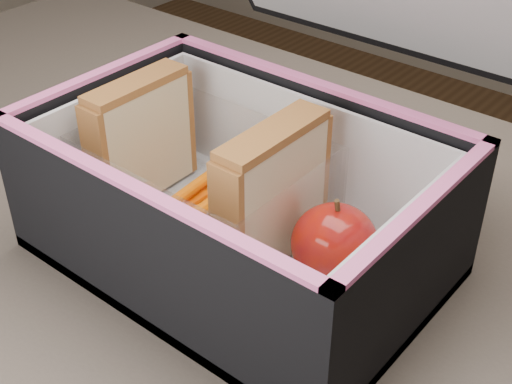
% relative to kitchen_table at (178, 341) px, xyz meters
% --- Properties ---
extents(kitchen_table, '(1.20, 0.80, 0.75)m').
position_rel_kitchen_table_xyz_m(kitchen_table, '(0.00, 0.00, 0.00)').
color(kitchen_table, brown).
rests_on(kitchen_table, ground).
extents(lunch_bag, '(0.31, 0.31, 0.29)m').
position_rel_kitchen_table_xyz_m(lunch_bag, '(0.04, 0.04, 0.16)').
color(lunch_bag, black).
rests_on(lunch_bag, kitchen_table).
extents(plastic_tub, '(0.19, 0.13, 0.08)m').
position_rel_kitchen_table_xyz_m(plastic_tub, '(-0.00, 0.04, 0.14)').
color(plastic_tub, white).
rests_on(plastic_tub, lunch_bag).
extents(sandwich_left, '(0.03, 0.10, 0.11)m').
position_rel_kitchen_table_xyz_m(sandwich_left, '(-0.07, 0.04, 0.16)').
color(sandwich_left, beige).
rests_on(sandwich_left, plastic_tub).
extents(sandwich_right, '(0.03, 0.10, 0.11)m').
position_rel_kitchen_table_xyz_m(sandwich_right, '(0.07, 0.04, 0.16)').
color(sandwich_right, beige).
rests_on(sandwich_right, plastic_tub).
extents(carrot_sticks, '(0.05, 0.10, 0.03)m').
position_rel_kitchen_table_xyz_m(carrot_sticks, '(-0.00, 0.04, 0.12)').
color(carrot_sticks, orange).
rests_on(carrot_sticks, plastic_tub).
extents(paper_napkin, '(0.07, 0.08, 0.01)m').
position_rel_kitchen_table_xyz_m(paper_napkin, '(0.13, 0.05, 0.11)').
color(paper_napkin, white).
rests_on(paper_napkin, lunch_bag).
extents(red_apple, '(0.07, 0.07, 0.07)m').
position_rel_kitchen_table_xyz_m(red_apple, '(0.12, 0.05, 0.14)').
color(red_apple, maroon).
rests_on(red_apple, paper_napkin).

